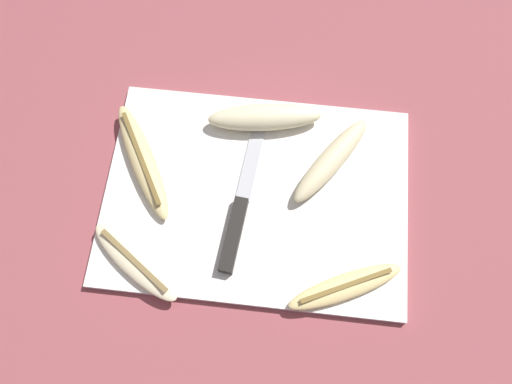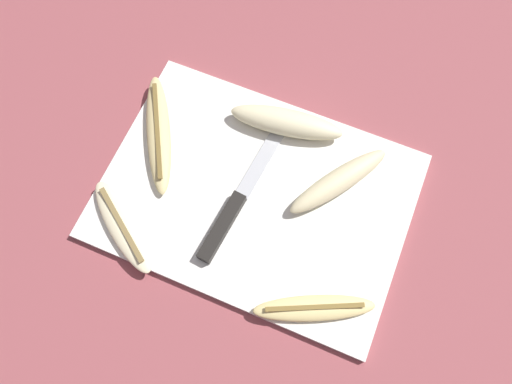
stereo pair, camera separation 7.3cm
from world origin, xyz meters
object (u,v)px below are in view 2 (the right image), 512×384
at_px(banana_cream_curved, 339,181).
at_px(banana_pale_long, 283,121).
at_px(knife, 230,214).
at_px(banana_bright_far, 123,226).
at_px(banana_spotted_left, 159,133).
at_px(banana_golden_short, 314,308).

distance_m(banana_cream_curved, banana_pale_long, 0.13).
height_order(knife, banana_bright_far, banana_bright_far).
height_order(knife, banana_spotted_left, banana_spotted_left).
distance_m(banana_pale_long, banana_bright_far, 0.29).
bearing_deg(knife, banana_golden_short, -20.62).
bearing_deg(banana_bright_far, knife, 29.47).
xyz_separation_m(banana_spotted_left, banana_bright_far, (0.02, -0.15, -0.00)).
relative_size(knife, banana_spotted_left, 1.26).
xyz_separation_m(banana_pale_long, banana_spotted_left, (-0.17, -0.09, -0.01)).
xyz_separation_m(banana_golden_short, banana_spotted_left, (-0.31, 0.16, 0.00)).
distance_m(knife, banana_pale_long, 0.17).
height_order(knife, banana_pale_long, banana_pale_long).
xyz_separation_m(banana_pale_long, banana_bright_far, (-0.15, -0.24, -0.01)).
relative_size(banana_golden_short, banana_pale_long, 0.92).
height_order(banana_pale_long, banana_spotted_left, banana_pale_long).
xyz_separation_m(knife, banana_golden_short, (0.16, -0.08, 0.00)).
xyz_separation_m(banana_cream_curved, banana_golden_short, (0.03, -0.19, -0.01)).
bearing_deg(banana_pale_long, banana_bright_far, -122.05).
relative_size(banana_cream_curved, banana_spotted_left, 0.84).
bearing_deg(banana_cream_curved, banana_spotted_left, -174.02).
distance_m(knife, banana_golden_short, 0.18).
bearing_deg(banana_golden_short, knife, 153.90).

